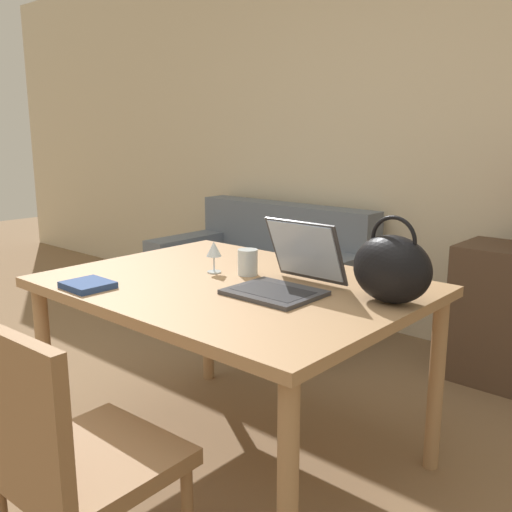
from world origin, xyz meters
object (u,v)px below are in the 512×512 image
wine_glass (214,251)px  handbag (392,268)px  couch (261,283)px  chair (68,453)px  laptop (289,272)px  drinking_glass (248,262)px

wine_glass → handbag: 0.76m
couch → wine_glass: bearing=-56.2°
wine_glass → chair: bearing=-68.8°
chair → laptop: laptop is taller
chair → wine_glass: 1.04m
handbag → couch: bearing=143.4°
laptop → wine_glass: bearing=-180.0°
wine_glass → drinking_glass: bearing=26.7°
laptop → handbag: bearing=16.2°
chair → handbag: (0.40, 1.01, 0.40)m
couch → handbag: size_ratio=4.88×
chair → wine_glass: size_ratio=6.51×
laptop → wine_glass: size_ratio=2.81×
chair → handbag: 1.16m
handbag → wine_glass: bearing=-172.1°
drinking_glass → laptop: bearing=-13.7°
drinking_glass → wine_glass: bearing=-153.3°
couch → handbag: handbag is taller
laptop → handbag: 0.38m
couch → drinking_glass: (1.02, -1.26, 0.52)m
chair → handbag: bearing=66.1°
couch → laptop: 1.92m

